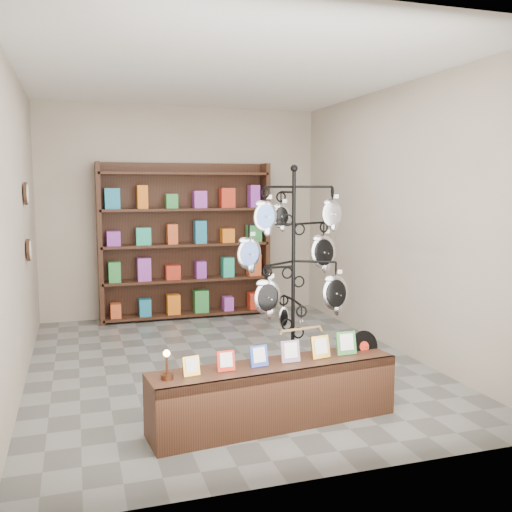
{
  "coord_description": "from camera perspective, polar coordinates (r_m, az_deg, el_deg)",
  "views": [
    {
      "loc": [
        -1.48,
        -5.7,
        1.89
      ],
      "look_at": [
        0.01,
        -1.0,
        1.27
      ],
      "focal_mm": 40.0,
      "sensor_mm": 36.0,
      "label": 1
    }
  ],
  "objects": [
    {
      "name": "room_envelope",
      "position": [
        5.88,
        -3.06,
        6.72
      ],
      "size": [
        5.0,
        5.0,
        5.0
      ],
      "color": "#B4A691",
      "rests_on": "ground"
    },
    {
      "name": "ground",
      "position": [
        6.18,
        -2.94,
        -10.7
      ],
      "size": [
        5.0,
        5.0,
        0.0
      ],
      "primitive_type": "plane",
      "color": "slate",
      "rests_on": "ground"
    },
    {
      "name": "back_shelving",
      "position": [
        8.17,
        -7.06,
        1.01
      ],
      "size": [
        2.42,
        0.36,
        2.2
      ],
      "color": "black",
      "rests_on": "ground"
    },
    {
      "name": "front_shelf",
      "position": [
        4.64,
        1.88,
        -13.6
      ],
      "size": [
        2.03,
        0.62,
        0.71
      ],
      "rotation": [
        0.0,
        0.0,
        0.1
      ],
      "color": "black",
      "rests_on": "ground"
    },
    {
      "name": "display_tree",
      "position": [
        5.19,
        3.76,
        -0.57
      ],
      "size": [
        1.06,
        0.92,
        2.07
      ],
      "rotation": [
        0.0,
        0.0,
        0.06
      ],
      "color": "black",
      "rests_on": "ground"
    },
    {
      "name": "wall_clocks",
      "position": [
        6.53,
        -21.91,
        3.18
      ],
      "size": [
        0.03,
        0.24,
        0.84
      ],
      "color": "black",
      "rests_on": "ground"
    }
  ]
}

